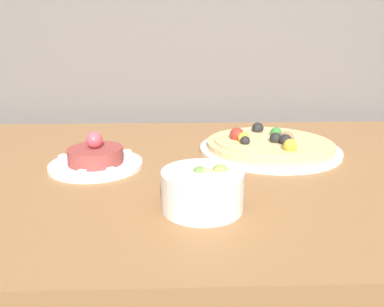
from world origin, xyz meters
TOP-DOWN VIEW (x-y plane):
  - dining_table at (0.00, 0.43)m, footprint 1.48×0.86m
  - pizza_plate at (0.18, 0.53)m, footprint 0.35×0.35m
  - tartare_plate at (-0.23, 0.42)m, footprint 0.20×0.20m
  - small_bowl at (-0.01, 0.21)m, footprint 0.14×0.14m

SIDE VIEW (x-z plane):
  - dining_table at x=0.00m, z-range 0.29..1.06m
  - pizza_plate at x=0.18m, z-range 0.75..0.81m
  - tartare_plate at x=-0.23m, z-range 0.74..0.82m
  - small_bowl at x=-0.01m, z-range 0.76..0.84m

